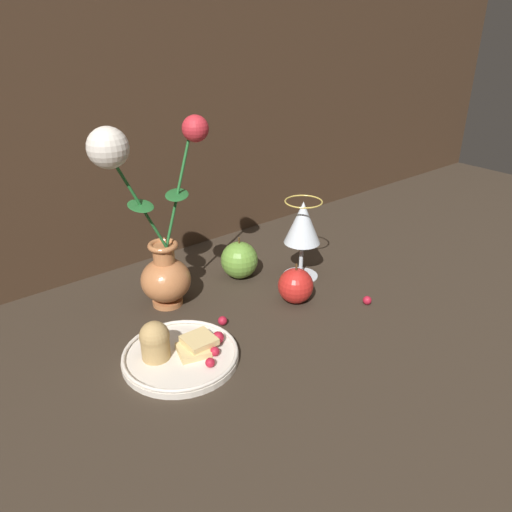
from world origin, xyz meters
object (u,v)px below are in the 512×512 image
Objects in this scene: apple_beside_vase at (239,260)px; vase at (157,241)px; apple_near_glass at (296,286)px; plate_with_pastries at (176,351)px; wine_glass at (303,226)px.

vase is at bearing -178.52° from apple_beside_vase.
apple_beside_vase is 1.12× the size of apple_near_glass.
plate_with_pastries is at bearing -177.09° from apple_near_glass.
wine_glass is 1.87× the size of apple_beside_vase.
wine_glass is 0.13m from apple_near_glass.
vase reaches higher than apple_beside_vase.
wine_glass is at bearing -14.48° from vase.
plate_with_pastries is at bearing -166.83° from wine_glass.
plate_with_pastries is at bearing -147.11° from apple_beside_vase.
apple_near_glass reaches higher than plate_with_pastries.
wine_glass is (0.34, 0.08, 0.10)m from plate_with_pastries.
apple_beside_vase reaches higher than plate_with_pastries.
vase is 3.89× the size of apple_beside_vase.
wine_glass is at bearing 13.17° from plate_with_pastries.
plate_with_pastries is 0.26m from apple_near_glass.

